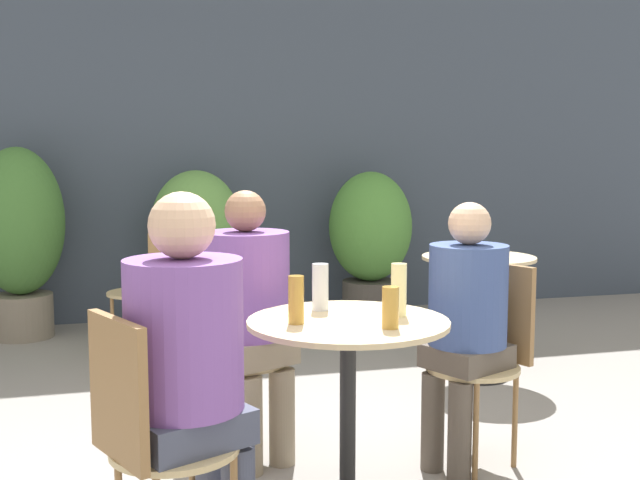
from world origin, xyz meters
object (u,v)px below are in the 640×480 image
Objects in this scene: bistro_chair_2 at (147,428)px; bistro_chair_4 at (174,291)px; seated_person_0 at (465,313)px; cafe_table_near at (348,366)px; potted_plant_2 at (370,237)px; potted_plant_1 at (197,236)px; seated_person_1 at (248,304)px; beer_glass_1 at (296,300)px; cafe_table_far at (478,288)px; beer_glass_3 at (399,290)px; bistro_chair_1 at (230,338)px; potted_plant_0 at (19,233)px; bistro_chair_0 at (487,344)px; seated_person_2 at (189,355)px; bistro_chair_3 at (151,280)px; beer_glass_2 at (390,308)px; beer_glass_0 at (320,287)px.

bistro_chair_4 is (0.24, 2.35, 0.00)m from bistro_chair_2.
bistro_chair_4 is at bearing -172.14° from seated_person_0.
cafe_table_near is 0.61× the size of potted_plant_2.
cafe_table_near is at bearing -90.00° from bistro_chair_2.
bistro_chair_4 is at bearing -101.80° from potted_plant_1.
seated_person_1 is 0.64m from beer_glass_1.
cafe_table_near and cafe_table_far have the same top height.
beer_glass_1 is 0.87× the size of beer_glass_3.
cafe_table_near is 0.85× the size of bistro_chair_1.
bistro_chair_2 is 1.05m from seated_person_1.
bistro_chair_2 is 0.69m from beer_glass_1.
potted_plant_0 reaches higher than bistro_chair_4.
seated_person_1 is at bearing -134.94° from seated_person_0.
seated_person_0 is (1.33, 0.60, 0.16)m from bistro_chair_2.
bistro_chair_0 and bistro_chair_4 have the same top height.
seated_person_2 reaches higher than cafe_table_far.
bistro_chair_3 is 5.04× the size of beer_glass_1.
cafe_table_near is at bearing -110.08° from potted_plant_2.
potted_plant_1 reaches higher than seated_person_0.
seated_person_2 is (-0.27, -1.00, 0.20)m from bistro_chair_1.
seated_person_1 is at bearing -65.04° from potted_plant_0.
seated_person_1 is (0.35, -1.88, 0.18)m from bistro_chair_3.
bistro_chair_3 is 0.73× the size of seated_person_1.
beer_glass_3 is (0.47, -0.59, 0.14)m from seated_person_1.
beer_glass_3 is at bearing 3.18° from cafe_table_near.
beer_glass_1 is (-1.48, -1.52, 0.28)m from cafe_table_far.
beer_glass_2 is at bearing -106.44° from seated_person_2.
bistro_chair_1 is at bearing -140.74° from seated_person_0.
bistro_chair_4 reaches higher than cafe_table_near.
bistro_chair_2 reaches higher than cafe_table_far.
seated_person_2 is at bearing -90.00° from bistro_chair_0.
bistro_chair_2 is 1.04m from beer_glass_3.
bistro_chair_0 is 2.09m from bistro_chair_4.
bistro_chair_3 is (-1.90, 0.98, -0.03)m from cafe_table_far.
seated_person_0 is 0.96× the size of seated_person_1.
bistro_chair_2 is (-0.73, -0.33, -0.05)m from cafe_table_near.
potted_plant_0 is (-1.52, 3.29, 0.22)m from cafe_table_near.
cafe_table_far is at bearing -71.98° from bistro_chair_2.
seated_person_1 is 0.48m from beer_glass_0.
bistro_chair_4 is 2.29m from beer_glass_2.
seated_person_2 reaches higher than bistro_chair_4.
beer_glass_1 is at bearing -89.43° from potted_plant_1.
bistro_chair_3 is at bearing 75.06° from bistro_chair_1.
beer_glass_2 is (0.30, -0.15, -0.01)m from beer_glass_1.
bistro_chair_2 is 0.73× the size of seated_person_1.
beer_glass_0 reaches higher than bistro_chair_0.
bistro_chair_1 is at bearing 99.84° from beer_glass_1.
beer_glass_1 is 0.34m from beer_glass_2.
bistro_chair_1 is 5.04× the size of beer_glass_1.
beer_glass_1 reaches higher than cafe_table_near.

